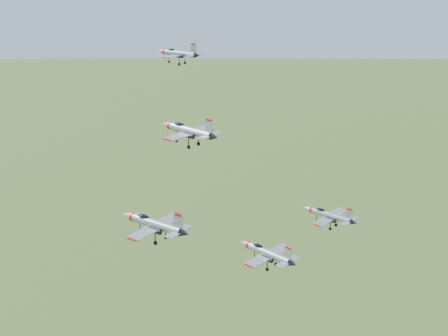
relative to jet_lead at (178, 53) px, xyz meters
The scene contains 5 objects.
jet_lead is the anchor object (origin of this frame).
jet_left_high 23.38m from the jet_lead, 44.32° to the right, with size 13.75×11.36×3.67m.
jet_right_high 45.55m from the jet_lead, 54.03° to the right, with size 12.94×10.66×3.46m.
jet_left_low 45.11m from the jet_lead, ahead, with size 10.82×8.92×2.89m.
jet_right_low 49.45m from the jet_lead, 31.02° to the right, with size 11.40×9.49×3.05m.
Camera 1 is at (58.36, -81.21, 175.15)m, focal length 50.00 mm.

